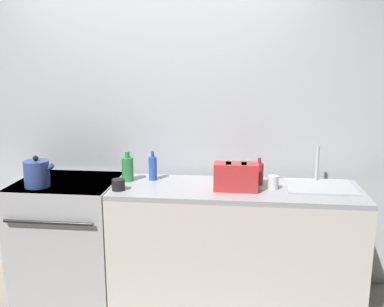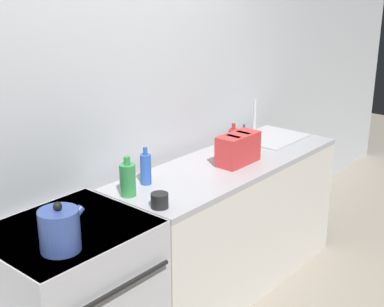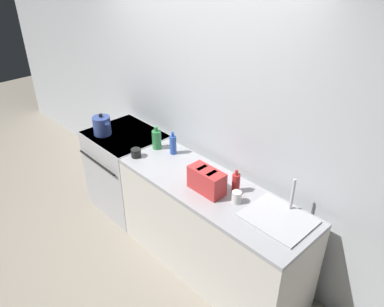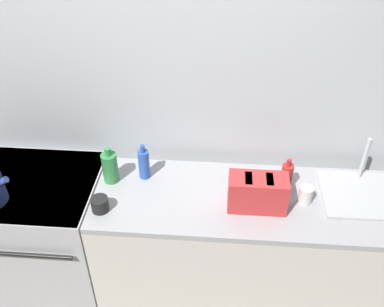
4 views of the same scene
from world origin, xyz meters
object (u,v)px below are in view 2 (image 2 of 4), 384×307
(kettle, at_px, (60,230))
(bottle_green, at_px, (128,179))
(stove, at_px, (73,305))
(cup_black, at_px, (160,201))
(bottle_red, at_px, (233,140))
(cup_white, at_px, (253,145))
(bottle_blue, at_px, (146,169))
(toaster, at_px, (238,149))

(kettle, xyz_separation_m, bottle_green, (0.62, 0.23, -0.00))
(kettle, bearing_deg, bottle_green, 20.04)
(stove, bearing_deg, cup_black, -21.46)
(bottle_red, height_order, cup_white, bottle_red)
(bottle_green, height_order, cup_white, bottle_green)
(kettle, distance_m, cup_black, 0.62)
(bottle_green, height_order, bottle_blue, bottle_green)
(bottle_blue, xyz_separation_m, cup_white, (0.91, -0.14, -0.05))
(toaster, xyz_separation_m, bottle_blue, (-0.64, 0.20, -0.00))
(bottle_green, bearing_deg, cup_white, -4.81)
(kettle, bearing_deg, stove, 47.04)
(bottle_green, bearing_deg, toaster, -10.49)
(toaster, height_order, cup_white, toaster)
(toaster, bearing_deg, cup_white, 12.91)
(cup_black, bearing_deg, bottle_red, 14.28)
(toaster, distance_m, bottle_red, 0.24)
(stove, height_order, kettle, kettle)
(bottle_green, bearing_deg, bottle_blue, 13.85)
(bottle_blue, bearing_deg, toaster, -17.35)
(stove, xyz_separation_m, bottle_blue, (0.66, 0.11, 0.54))
(stove, xyz_separation_m, cup_black, (0.47, -0.18, 0.48))
(kettle, height_order, cup_black, kettle)
(toaster, relative_size, cup_white, 3.20)
(toaster, bearing_deg, stove, 176.05)
(bottle_blue, xyz_separation_m, cup_black, (-0.19, -0.29, -0.05))
(stove, relative_size, bottle_red, 4.46)
(bottle_blue, height_order, cup_white, bottle_blue)
(bottle_red, bearing_deg, cup_white, -46.05)
(kettle, relative_size, bottle_red, 1.15)
(toaster, distance_m, bottle_green, 0.85)
(bottle_red, bearing_deg, bottle_green, -179.49)
(cup_white, bearing_deg, bottle_green, 175.19)
(toaster, relative_size, bottle_green, 1.36)
(stove, relative_size, toaster, 2.91)
(bottle_blue, distance_m, cup_black, 0.36)
(kettle, height_order, bottle_red, kettle)
(bottle_blue, bearing_deg, cup_white, -8.70)
(stove, xyz_separation_m, toaster, (1.30, -0.09, 0.54))
(bottle_red, xyz_separation_m, bottle_blue, (-0.81, 0.04, 0.01))
(kettle, height_order, bottle_blue, kettle)
(kettle, bearing_deg, toaster, 2.86)
(toaster, xyz_separation_m, bottle_green, (-0.83, 0.15, -0.00))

